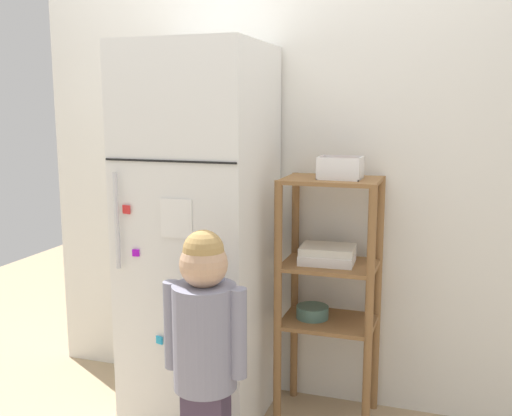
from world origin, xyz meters
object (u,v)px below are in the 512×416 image
(child_standing, at_px, (205,336))
(refrigerator, at_px, (201,236))
(pantry_shelf_unit, at_px, (328,275))
(fruit_bin, at_px, (341,170))

(child_standing, bearing_deg, refrigerator, 114.82)
(pantry_shelf_unit, bearing_deg, child_standing, -116.38)
(child_standing, bearing_deg, pantry_shelf_unit, 63.62)
(pantry_shelf_unit, xyz_separation_m, fruit_bin, (0.05, -0.01, 0.48))
(refrigerator, xyz_separation_m, fruit_bin, (0.62, 0.12, 0.31))
(refrigerator, height_order, fruit_bin, refrigerator)
(refrigerator, xyz_separation_m, child_standing, (0.24, -0.53, -0.25))
(child_standing, distance_m, pantry_shelf_unit, 0.74)
(refrigerator, bearing_deg, child_standing, -65.18)
(pantry_shelf_unit, distance_m, fruit_bin, 0.48)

